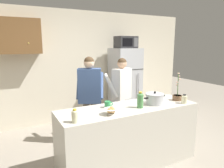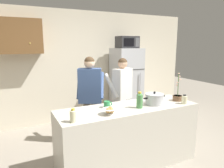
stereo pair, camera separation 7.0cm
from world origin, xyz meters
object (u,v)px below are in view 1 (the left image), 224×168
object	(u,v)px
cooking_pot	(155,99)
bottle_mid_counter	(140,100)
coffee_mug	(108,104)
bread_bowl	(111,111)
bottle_near_edge	(184,99)
microwave	(126,42)
refrigerator	(125,83)
bottle_far_corner	(75,116)
potted_orchid	(177,96)
person_near_pot	(90,91)
person_by_sink	(121,89)

from	to	relation	value
cooking_pot	bottle_mid_counter	size ratio (longest dim) A/B	1.65
coffee_mug	bread_bowl	size ratio (longest dim) A/B	0.67
bottle_near_edge	bottle_mid_counter	size ratio (longest dim) A/B	0.61
microwave	cooking_pot	bearing A→B (deg)	-108.36
cooking_pot	refrigerator	bearing A→B (deg)	71.84
bottle_far_corner	potted_orchid	xyz separation A→B (m)	(1.79, 0.17, -0.01)
person_near_pot	potted_orchid	world-z (taller)	person_near_pot
microwave	bottle_far_corner	size ratio (longest dim) A/B	2.88
cooking_pot	bottle_far_corner	bearing A→B (deg)	-172.79
potted_orchid	person_by_sink	bearing A→B (deg)	114.92
potted_orchid	bread_bowl	bearing A→B (deg)	-174.86
person_near_pot	person_by_sink	distance (m)	0.67
microwave	bread_bowl	distance (m)	2.63
cooking_pot	person_by_sink	bearing A→B (deg)	90.04
bread_bowl	bottle_near_edge	size ratio (longest dim) A/B	1.34
refrigerator	cooking_pot	size ratio (longest dim) A/B	4.40
refrigerator	microwave	world-z (taller)	microwave
refrigerator	bottle_near_edge	xyz separation A→B (m)	(-0.19, -2.09, 0.12)
refrigerator	person_near_pot	distance (m)	1.59
cooking_pot	coffee_mug	size ratio (longest dim) A/B	3.01
refrigerator	cooking_pot	world-z (taller)	refrigerator
cooking_pot	coffee_mug	world-z (taller)	cooking_pot
bottle_far_corner	person_by_sink	bearing A→B (deg)	41.59
bread_bowl	bottle_mid_counter	world-z (taller)	bottle_mid_counter
bread_bowl	potted_orchid	size ratio (longest dim) A/B	0.42
microwave	person_by_sink	size ratio (longest dim) A/B	0.31
bottle_far_corner	potted_orchid	world-z (taller)	potted_orchid
microwave	bottle_mid_counter	size ratio (longest dim) A/B	2.01
person_near_pot	potted_orchid	bearing A→B (deg)	-41.02
person_by_sink	bottle_mid_counter	bearing A→B (deg)	-106.14
cooking_pot	coffee_mug	xyz separation A→B (m)	(-0.72, 0.17, -0.04)
bread_bowl	potted_orchid	xyz separation A→B (m)	(1.29, 0.12, 0.02)
bottle_far_corner	microwave	bearing A→B (deg)	46.44
person_near_pot	coffee_mug	bearing A→B (deg)	-93.22
coffee_mug	bread_bowl	xyz separation A→B (m)	(-0.10, -0.29, 0.00)
refrigerator	bread_bowl	xyz separation A→B (m)	(-1.45, -2.02, 0.10)
coffee_mug	microwave	bearing A→B (deg)	51.79
person_near_pot	bottle_near_edge	size ratio (longest dim) A/B	11.12
coffee_mug	bottle_far_corner	distance (m)	0.70
refrigerator	bottle_near_edge	world-z (taller)	refrigerator
bread_bowl	bottle_near_edge	world-z (taller)	bottle_near_edge
refrigerator	bottle_far_corner	world-z (taller)	refrigerator
microwave	person_near_pot	distance (m)	1.80
cooking_pot	bottle_far_corner	size ratio (longest dim) A/B	2.36
cooking_pot	potted_orchid	world-z (taller)	potted_orchid
person_near_pot	bottle_far_corner	bearing A→B (deg)	-119.31
bottle_near_edge	bottle_mid_counter	world-z (taller)	bottle_mid_counter
cooking_pot	potted_orchid	size ratio (longest dim) A/B	0.84
refrigerator	bread_bowl	bearing A→B (deg)	-125.54
microwave	bottle_near_edge	bearing A→B (deg)	-95.30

